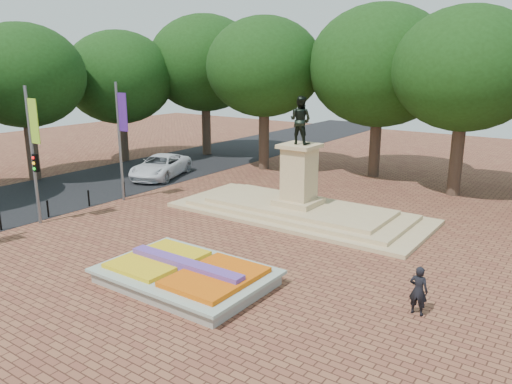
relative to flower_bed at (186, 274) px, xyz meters
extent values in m
plane|color=brown|center=(-1.03, 2.00, -0.38)|extent=(90.00, 90.00, 0.00)
cube|color=black|center=(-16.03, 7.00, -0.37)|extent=(9.00, 90.00, 0.02)
cube|color=gray|center=(-0.03, 0.00, -0.15)|extent=(6.00, 4.00, 0.45)
cube|color=#A5B2A1|center=(-0.03, 0.00, 0.12)|extent=(6.30, 4.30, 0.12)
cube|color=orange|center=(1.42, 0.00, 0.25)|extent=(2.60, 3.40, 0.22)
cube|color=yellow|center=(-1.48, 0.00, 0.24)|extent=(2.60, 3.40, 0.18)
cube|color=#593797|center=(-0.03, 0.00, 0.34)|extent=(5.20, 0.55, 0.38)
cube|color=tan|center=(-1.03, 10.00, -0.28)|extent=(14.00, 6.00, 0.20)
cube|color=tan|center=(-1.03, 10.00, -0.08)|extent=(12.00, 5.00, 0.20)
cube|color=tan|center=(-1.03, 10.00, 0.12)|extent=(10.00, 4.00, 0.20)
cube|color=tan|center=(-1.03, 10.00, 0.37)|extent=(2.20, 2.20, 0.30)
cube|color=tan|center=(-1.03, 10.00, 1.92)|extent=(1.50, 1.50, 2.80)
cube|color=tan|center=(-1.03, 10.00, 3.42)|extent=(1.90, 1.90, 0.20)
imported|color=black|center=(-1.03, 10.00, 4.77)|extent=(1.22, 0.95, 2.50)
cylinder|color=#39281F|center=(-17.03, 20.00, 1.62)|extent=(0.80, 0.80, 4.00)
ellipsoid|color=black|center=(-17.03, 20.00, 6.32)|extent=(8.80, 8.80, 7.48)
cylinder|color=#39281F|center=(-9.03, 20.00, 1.62)|extent=(0.80, 0.80, 4.00)
ellipsoid|color=black|center=(-9.03, 20.00, 6.32)|extent=(8.80, 8.80, 7.48)
cylinder|color=#39281F|center=(-2.03, 20.00, 1.62)|extent=(0.80, 0.80, 4.00)
ellipsoid|color=black|center=(-2.03, 20.00, 6.32)|extent=(8.80, 8.80, 7.48)
cylinder|color=#39281F|center=(4.97, 20.00, 1.62)|extent=(0.80, 0.80, 4.00)
ellipsoid|color=black|center=(4.97, 20.00, 6.32)|extent=(8.80, 8.80, 7.48)
cylinder|color=#39281F|center=(-20.53, 7.00, 1.54)|extent=(0.80, 0.80, 3.84)
ellipsoid|color=black|center=(-20.53, 7.00, 6.03)|extent=(8.40, 8.40, 7.14)
cylinder|color=#39281F|center=(-20.53, 15.00, 1.54)|extent=(0.80, 0.80, 3.84)
ellipsoid|color=black|center=(-20.53, 15.00, 6.03)|extent=(8.40, 8.40, 7.14)
cylinder|color=slate|center=(-11.23, 1.00, 3.12)|extent=(0.16, 0.16, 7.00)
cube|color=#9AD42A|center=(-10.78, 1.00, 4.92)|extent=(0.70, 0.04, 2.20)
cylinder|color=slate|center=(-11.23, 6.50, 3.12)|extent=(0.16, 0.16, 7.00)
cube|color=#4B2085|center=(-10.78, 6.50, 4.92)|extent=(0.70, 0.04, 2.20)
cube|color=black|center=(-11.03, 1.00, 2.82)|extent=(0.28, 0.18, 0.90)
cylinder|color=black|center=(-11.73, -0.80, 0.07)|extent=(0.10, 0.10, 0.90)
cylinder|color=black|center=(-11.73, 1.80, 0.07)|extent=(0.10, 0.10, 0.90)
sphere|color=black|center=(-11.73, 1.80, 0.54)|extent=(0.12, 0.12, 0.12)
cylinder|color=black|center=(-11.73, 4.40, 0.07)|extent=(0.10, 0.10, 0.90)
sphere|color=black|center=(-11.73, 4.40, 0.54)|extent=(0.12, 0.12, 0.12)
cylinder|color=black|center=(-11.73, 7.00, 0.07)|extent=(0.10, 0.10, 0.90)
sphere|color=black|center=(-11.73, 7.00, 0.54)|extent=(0.12, 0.12, 0.12)
imported|color=silver|center=(-13.80, 12.12, 0.43)|extent=(4.45, 6.36, 1.61)
imported|color=black|center=(7.85, 2.68, 0.47)|extent=(0.63, 0.42, 1.70)
camera|label=1|loc=(12.15, -12.64, 7.75)|focal=35.00mm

